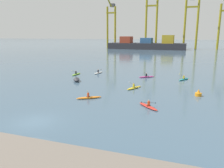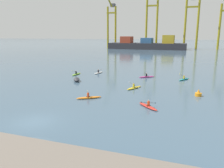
{
  "view_description": "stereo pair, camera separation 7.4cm",
  "coord_description": "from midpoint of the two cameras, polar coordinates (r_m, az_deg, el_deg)",
  "views": [
    {
      "loc": [
        13.79,
        -16.95,
        8.38
      ],
      "look_at": [
        2.51,
        16.18,
        0.6
      ],
      "focal_mm": 35.64,
      "sensor_mm": 36.0,
      "label": 1
    },
    {
      "loc": [
        13.86,
        -16.93,
        8.38
      ],
      "look_at": [
        2.51,
        16.18,
        0.6
      ],
      "focal_mm": 35.64,
      "sensor_mm": 36.0,
      "label": 2
    }
  ],
  "objects": [
    {
      "name": "gantry_crane_west_mid",
      "position": [
        141.56,
        10.2,
        17.03
      ],
      "size": [
        7.57,
        17.44,
        42.24
      ],
      "color": "olive",
      "rests_on": "ground"
    },
    {
      "name": "kayak_magenta",
      "position": [
        45.09,
        8.95,
        1.89
      ],
      "size": [
        3.13,
        2.44,
        0.95
      ],
      "color": "#C13384",
      "rests_on": "ground"
    },
    {
      "name": "kayak_white",
      "position": [
        49.33,
        -3.45,
        2.93
      ],
      "size": [
        2.16,
        3.45,
        1.06
      ],
      "color": "silver",
      "rests_on": "ground"
    },
    {
      "name": "kayak_lime",
      "position": [
        48.13,
        -9.1,
        2.56
      ],
      "size": [
        2.26,
        3.42,
        0.95
      ],
      "color": "#7ABC2D",
      "rests_on": "ground"
    },
    {
      "name": "container_barge",
      "position": [
        135.81,
        9.04,
        9.97
      ],
      "size": [
        45.18,
        11.61,
        8.21
      ],
      "color": "#28282D",
      "rests_on": "ground"
    },
    {
      "name": "ground_plane",
      "position": [
        23.41,
        -19.15,
        -9.17
      ],
      "size": [
        800.0,
        800.0,
        0.0
      ],
      "primitive_type": "plane",
      "color": "#425B70"
    },
    {
      "name": "channel_buoy",
      "position": [
        33.26,
        21.33,
        -2.3
      ],
      "size": [
        0.9,
        0.9,
        1.0
      ],
      "color": "orange",
      "rests_on": "ground"
    },
    {
      "name": "kayak_teal",
      "position": [
        44.28,
        18.03,
        1.23
      ],
      "size": [
        2.19,
        3.26,
        1.07
      ],
      "color": "teal",
      "rests_on": "ground"
    },
    {
      "name": "gantry_crane_west",
      "position": [
        147.81,
        -0.17,
        16.15
      ],
      "size": [
        6.46,
        19.66,
        35.67
      ],
      "color": "olive",
      "rests_on": "ground"
    },
    {
      "name": "kayak_yellow",
      "position": [
        35.45,
        5.73,
        -0.92
      ],
      "size": [
        2.04,
        3.32,
        0.99
      ],
      "color": "yellow",
      "rests_on": "ground"
    },
    {
      "name": "capsized_dinghy",
      "position": [
        41.29,
        -9.03,
        1.16
      ],
      "size": [
        2.25,
        2.8,
        0.76
      ],
      "color": "#38383D",
      "rests_on": "ground"
    },
    {
      "name": "kayak_red",
      "position": [
        26.6,
        9.29,
        -5.61
      ],
      "size": [
        2.88,
        2.78,
        0.95
      ],
      "color": "red",
      "rests_on": "ground"
    },
    {
      "name": "kayak_orange",
      "position": [
        30.0,
        -5.9,
        -3.41
      ],
      "size": [
        3.16,
        2.38,
        0.95
      ],
      "color": "orange",
      "rests_on": "ground"
    },
    {
      "name": "gantry_crane_east_mid",
      "position": [
        141.81,
        19.87,
        16.07
      ],
      "size": [
        8.12,
        15.93,
        39.49
      ],
      "color": "olive",
      "rests_on": "ground"
    }
  ]
}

